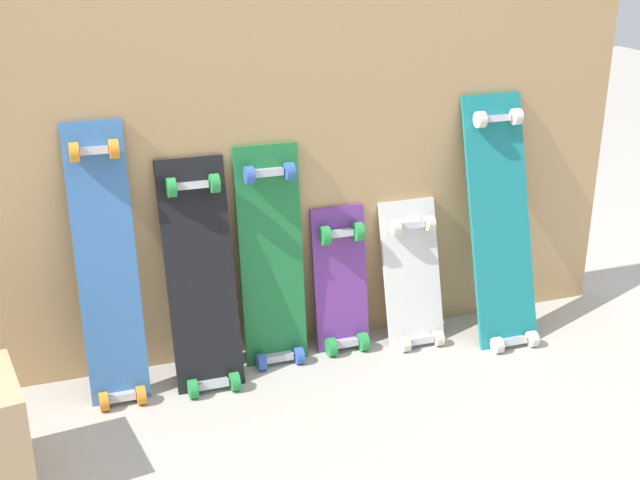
{
  "coord_description": "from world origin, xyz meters",
  "views": [
    {
      "loc": [
        -0.86,
        -2.55,
        1.48
      ],
      "look_at": [
        0.0,
        -0.07,
        0.45
      ],
      "focal_mm": 46.26,
      "sensor_mm": 36.0,
      "label": 1
    }
  ],
  "objects_px": {
    "skateboard_white": "(413,282)",
    "skateboard_purple": "(341,288)",
    "skateboard_green": "(272,266)",
    "skateboard_teal": "(501,231)",
    "skateboard_black": "(202,285)",
    "skateboard_blue": "(108,276)"
  },
  "relations": [
    {
      "from": "skateboard_blue",
      "to": "skateboard_black",
      "type": "distance_m",
      "value": 0.3
    },
    {
      "from": "skateboard_green",
      "to": "skateboard_white",
      "type": "xyz_separation_m",
      "value": [
        0.53,
        -0.03,
        -0.13
      ]
    },
    {
      "from": "skateboard_white",
      "to": "skateboard_teal",
      "type": "height_order",
      "value": "skateboard_teal"
    },
    {
      "from": "skateboard_purple",
      "to": "skateboard_white",
      "type": "distance_m",
      "value": 0.27
    },
    {
      "from": "skateboard_blue",
      "to": "skateboard_purple",
      "type": "xyz_separation_m",
      "value": [
        0.81,
        0.05,
        -0.18
      ]
    },
    {
      "from": "skateboard_blue",
      "to": "skateboard_purple",
      "type": "bearing_deg",
      "value": 3.2
    },
    {
      "from": "skateboard_green",
      "to": "skateboard_white",
      "type": "height_order",
      "value": "skateboard_green"
    },
    {
      "from": "skateboard_blue",
      "to": "skateboard_white",
      "type": "distance_m",
      "value": 1.1
    },
    {
      "from": "skateboard_black",
      "to": "skateboard_teal",
      "type": "bearing_deg",
      "value": -1.6
    },
    {
      "from": "skateboard_green",
      "to": "skateboard_teal",
      "type": "height_order",
      "value": "skateboard_teal"
    },
    {
      "from": "skateboard_white",
      "to": "skateboard_black",
      "type": "bearing_deg",
      "value": -178.03
    },
    {
      "from": "skateboard_black",
      "to": "skateboard_white",
      "type": "xyz_separation_m",
      "value": [
        0.79,
        0.03,
        -0.12
      ]
    },
    {
      "from": "skateboard_blue",
      "to": "skateboard_green",
      "type": "distance_m",
      "value": 0.56
    },
    {
      "from": "skateboard_black",
      "to": "skateboard_purple",
      "type": "height_order",
      "value": "skateboard_black"
    },
    {
      "from": "skateboard_blue",
      "to": "skateboard_black",
      "type": "bearing_deg",
      "value": -2.49
    },
    {
      "from": "skateboard_purple",
      "to": "skateboard_green",
      "type": "bearing_deg",
      "value": -179.65
    },
    {
      "from": "skateboard_teal",
      "to": "skateboard_blue",
      "type": "bearing_deg",
      "value": 178.22
    },
    {
      "from": "skateboard_green",
      "to": "skateboard_teal",
      "type": "xyz_separation_m",
      "value": [
        0.85,
        -0.09,
        0.06
      ]
    },
    {
      "from": "skateboard_black",
      "to": "skateboard_green",
      "type": "xyz_separation_m",
      "value": [
        0.26,
        0.06,
        0.01
      ]
    },
    {
      "from": "skateboard_blue",
      "to": "skateboard_white",
      "type": "xyz_separation_m",
      "value": [
        1.08,
        0.01,
        -0.19
      ]
    },
    {
      "from": "skateboard_white",
      "to": "skateboard_purple",
      "type": "bearing_deg",
      "value": 173.42
    },
    {
      "from": "skateboard_blue",
      "to": "skateboard_teal",
      "type": "relative_size",
      "value": 1.0
    }
  ]
}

